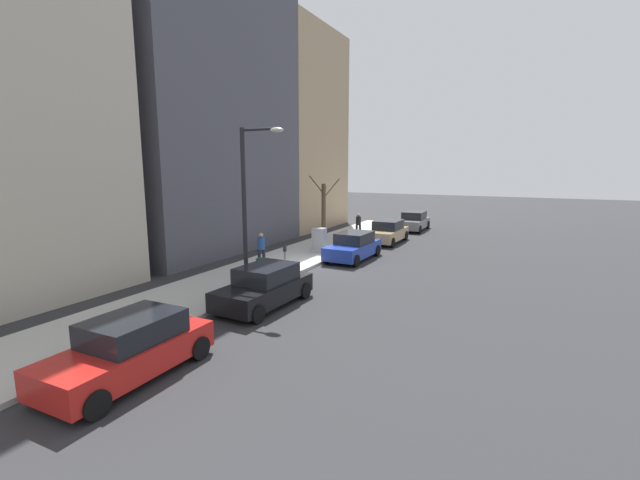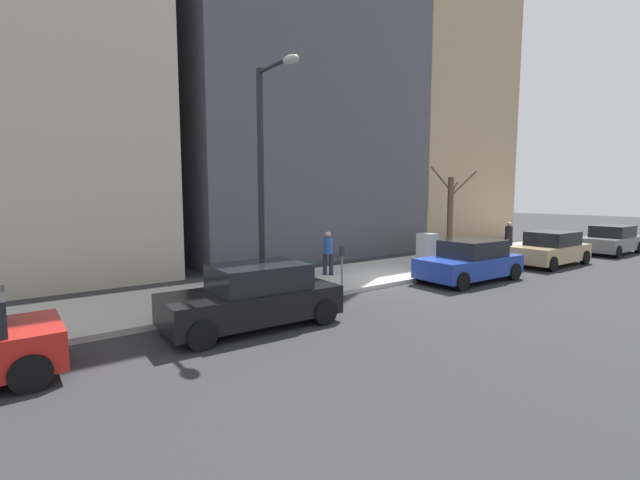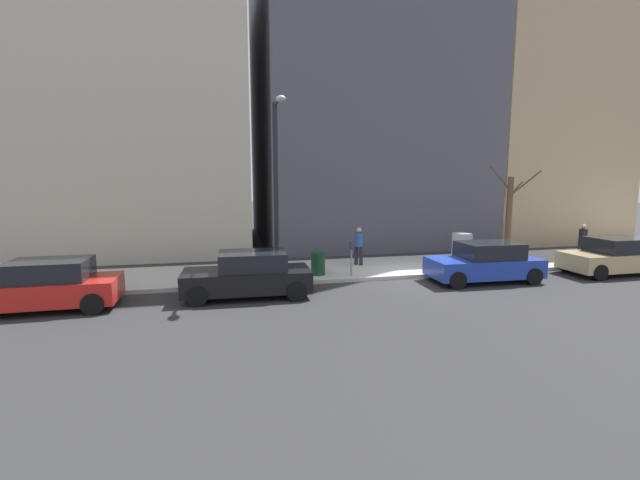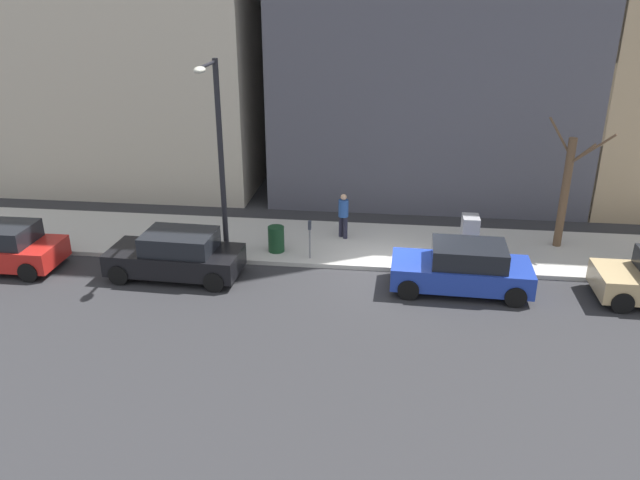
{
  "view_description": "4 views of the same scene",
  "coord_description": "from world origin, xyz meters",
  "views": [
    {
      "loc": [
        -9.85,
        19.74,
        5.16
      ],
      "look_at": [
        -0.44,
        0.89,
        1.52
      ],
      "focal_mm": 24.0,
      "sensor_mm": 36.0,
      "label": 1
    },
    {
      "loc": [
        -10.23,
        11.68,
        3.21
      ],
      "look_at": [
        0.77,
        3.49,
        1.73
      ],
      "focal_mm": 24.0,
      "sensor_mm": 36.0,
      "label": 2
    },
    {
      "loc": [
        -15.3,
        7.74,
        3.94
      ],
      "look_at": [
        1.05,
        3.95,
        1.52
      ],
      "focal_mm": 24.0,
      "sensor_mm": 36.0,
      "label": 3
    },
    {
      "loc": [
        -18.63,
        0.17,
        8.82
      ],
      "look_at": [
        0.4,
        2.48,
        0.85
      ],
      "focal_mm": 35.0,
      "sensor_mm": 36.0,
      "label": 4
    }
  ],
  "objects": [
    {
      "name": "ground_plane",
      "position": [
        0.0,
        0.0,
        0.0
      ],
      "size": [
        120.0,
        120.0,
        0.0
      ],
      "primitive_type": "plane",
      "color": "#2B2B2D"
    },
    {
      "name": "office_tower_left",
      "position": [
        10.09,
        -12.16,
        8.03
      ],
      "size": [
        9.18,
        9.18,
        16.05
      ],
      "primitive_type": "cube",
      "color": "tan",
      "rests_on": "ground"
    },
    {
      "name": "pedestrian_near_meter",
      "position": [
        1.33,
        -8.84,
        1.09
      ],
      "size": [
        0.39,
        0.36,
        1.66
      ],
      "rotation": [
        0.0,
        0.0,
        3.42
      ],
      "color": "#1E1E2D",
      "rests_on": "sidewalk"
    },
    {
      "name": "utility_box",
      "position": [
        1.3,
        -2.49,
        0.85
      ],
      "size": [
        0.83,
        0.61,
        1.43
      ],
      "color": "#A8A399",
      "rests_on": "sidewalk"
    },
    {
      "name": "office_block_center",
      "position": [
        11.98,
        -1.18,
        12.28
      ],
      "size": [
        12.95,
        12.95,
        24.55
      ],
      "primitive_type": "cube",
      "color": "#4C4C56",
      "rests_on": "ground"
    },
    {
      "name": "parked_car_tan",
      "position": [
        -1.09,
        -8.13,
        0.74
      ],
      "size": [
        1.95,
        4.21,
        1.52
      ],
      "rotation": [
        0.0,
        0.0,
        -0.01
      ],
      "color": "tan",
      "rests_on": "ground"
    },
    {
      "name": "parked_car_black",
      "position": [
        -1.14,
        6.92,
        0.74
      ],
      "size": [
        2.05,
        4.26,
        1.52
      ],
      "rotation": [
        0.0,
        0.0,
        -0.04
      ],
      "color": "black",
      "rests_on": "ground"
    },
    {
      "name": "parking_meter",
      "position": [
        0.45,
        2.83,
        0.98
      ],
      "size": [
        0.14,
        0.1,
        1.35
      ],
      "color": "slate",
      "rests_on": "sidewalk"
    },
    {
      "name": "pedestrian_midblock",
      "position": [
        2.43,
        1.88,
        1.09
      ],
      "size": [
        0.36,
        0.36,
        1.66
      ],
      "rotation": [
        0.0,
        0.0,
        3.95
      ],
      "color": "#1E1E2D",
      "rests_on": "sidewalk"
    },
    {
      "name": "trash_bin",
      "position": [
        0.9,
        4.07,
        0.6
      ],
      "size": [
        0.56,
        0.56,
        0.9
      ],
      "primitive_type": "cylinder",
      "color": "#14381E",
      "rests_on": "sidewalk"
    },
    {
      "name": "bare_tree",
      "position": [
        2.6,
        -5.74,
        2.22
      ],
      "size": [
        1.4,
        1.87,
        4.43
      ],
      "color": "brown",
      "rests_on": "sidewalk"
    },
    {
      "name": "parked_car_blue",
      "position": [
        -1.03,
        -2.08,
        0.74
      ],
      "size": [
        2.03,
        4.25,
        1.52
      ],
      "rotation": [
        0.0,
        0.0,
        -0.03
      ],
      "color": "#1E389E",
      "rests_on": "ground"
    },
    {
      "name": "parked_car_red",
      "position": [
        -1.23,
        12.98,
        0.74
      ],
      "size": [
        1.95,
        4.21,
        1.52
      ],
      "rotation": [
        0.0,
        0.0,
        0.01
      ],
      "color": "red",
      "rests_on": "ground"
    },
    {
      "name": "office_tower_right",
      "position": [
        11.87,
        12.67,
        7.35
      ],
      "size": [
        12.74,
        12.74,
        14.71
      ],
      "primitive_type": "cube",
      "color": "#BCB29E",
      "rests_on": "ground"
    },
    {
      "name": "sidewalk",
      "position": [
        2.0,
        0.0,
        0.07
      ],
      "size": [
        4.0,
        36.0,
        0.15
      ],
      "primitive_type": "cube",
      "color": "#B2AFA8",
      "rests_on": "ground"
    },
    {
      "name": "streetlamp",
      "position": [
        0.28,
        5.74,
        4.02
      ],
      "size": [
        1.97,
        0.32,
        6.5
      ],
      "color": "black",
      "rests_on": "sidewalk"
    }
  ]
}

